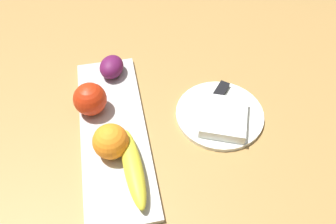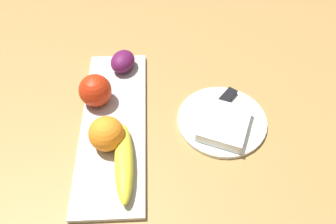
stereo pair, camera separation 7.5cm
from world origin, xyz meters
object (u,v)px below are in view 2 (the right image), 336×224
Objects in this scene: banana at (123,162)px; folded_napkin at (224,125)px; orange_near_apple at (106,134)px; apple at (95,90)px; dinner_plate at (222,121)px; knife at (220,105)px; grape_bunch at (123,61)px; fruit_tray at (114,124)px.

folded_napkin is at bearing -70.40° from banana.
orange_near_apple is at bearing 28.82° from banana.
folded_napkin is at bearing 72.60° from apple.
dinner_plate is 0.04m from knife.
grape_bunch reaches higher than dinner_plate.
dinner_plate is at bearing 180.00° from folded_napkin.
banana is 0.07m from orange_near_apple.
banana is at bearing -14.54° from knife.
fruit_tray is 0.12m from banana.
banana is at bearing 31.86° from orange_near_apple.
orange_near_apple is (0.13, 0.04, -0.00)m from apple.
dinner_plate is at bearing 39.52° from knife.
banana is 0.27m from knife.
fruit_tray is 0.09m from apple.
dinner_plate is at bearing 77.32° from apple.
orange_near_apple is 0.28m from knife.
grape_bunch is at bearing -127.48° from dinner_plate.
banana is at bearing 2.63° from grape_bunch.
apple is (-0.07, -0.04, 0.04)m from fruit_tray.
apple is at bearing -55.12° from knife.
banana is at bearing 14.18° from fruit_tray.
dinner_plate is at bearing 90.00° from fruit_tray.
orange_near_apple is at bearing 15.69° from apple.
folded_napkin is (-0.09, 0.22, -0.01)m from banana.
grape_bunch reaches higher than banana.
apple is 0.30m from dinner_plate.
orange_near_apple is (0.06, -0.01, 0.04)m from fruit_tray.
banana is 1.64× the size of folded_napkin.
dinner_plate is (-0.06, 0.26, -0.04)m from orange_near_apple.
fruit_tray reaches higher than dinner_plate.
knife is (0.14, 0.23, -0.02)m from grape_bunch.
fruit_tray is at bearing -41.08° from knife.
folded_napkin is at bearing 39.80° from knife.
knife is at bearing -57.81° from banana.
folded_napkin is (0.03, 0.00, 0.02)m from dinner_plate.
knife is at bearing 110.91° from orange_near_apple.
orange_near_apple is (-0.06, -0.04, 0.02)m from banana.
orange_near_apple is 1.01× the size of grape_bunch.
fruit_tray is 2.22× the size of dinner_plate.
banana is 1.24× the size of knife.
fruit_tray is at bearing -90.00° from dinner_plate.
grape_bunch is 0.31m from folded_napkin.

